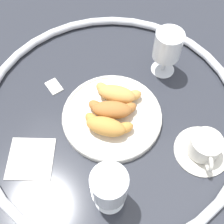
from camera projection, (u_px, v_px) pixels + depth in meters
The scene contains 11 objects.
ground_plane at pixel (111, 112), 0.78m from camera, with size 2.20×2.20×0.00m, color #2D3038.
table_chrome_rim at pixel (111, 110), 0.77m from camera, with size 0.71×0.71×0.02m, color silver.
pastry_plate at pixel (112, 116), 0.77m from camera, with size 0.26×0.26×0.02m.
croissant_large at pixel (107, 126), 0.72m from camera, with size 0.14×0.07×0.04m.
croissant_small at pixel (112, 109), 0.74m from camera, with size 0.14×0.08×0.04m.
croissant_extra at pixel (117, 94), 0.77m from camera, with size 0.14×0.07×0.04m.
coffee_cup_near at pixel (204, 148), 0.70m from camera, with size 0.14×0.14×0.06m.
juice_glass_left at pixel (109, 187), 0.58m from camera, with size 0.08×0.08×0.14m.
juice_glass_right at pixel (167, 48), 0.78m from camera, with size 0.08×0.08×0.14m.
sugar_packet at pixel (54, 86), 0.82m from camera, with size 0.05×0.03×0.01m, color white.
folded_napkin at pixel (31, 158), 0.71m from camera, with size 0.11×0.11×0.01m, color silver.
Camera 1 is at (0.08, -0.40, 0.67)m, focal length 46.76 mm.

